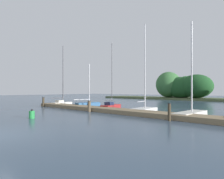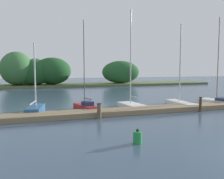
{
  "view_description": "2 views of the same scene",
  "coord_description": "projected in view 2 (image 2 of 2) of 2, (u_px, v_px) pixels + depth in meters",
  "views": [
    {
      "loc": [
        9.6,
        -2.5,
        1.97
      ],
      "look_at": [
        -3.89,
        12.27,
        2.09
      ],
      "focal_mm": 30.93,
      "sensor_mm": 36.0,
      "label": 1
    },
    {
      "loc": [
        -8.19,
        -5.43,
        3.3
      ],
      "look_at": [
        -2.52,
        11.23,
        1.74
      ],
      "focal_mm": 37.56,
      "sensor_mm": 36.0,
      "label": 2
    }
  ],
  "objects": [
    {
      "name": "dock_pier",
      "position": [
        146.0,
        110.0,
        17.92
      ],
      "size": [
        27.62,
        1.8,
        0.35
      ],
      "color": "#847051",
      "rests_on": "ground"
    },
    {
      "name": "sailboat_3",
      "position": [
        131.0,
        103.0,
        20.01
      ],
      "size": [
        1.61,
        3.26,
        8.21
      ],
      "rotation": [
        0.0,
        0.0,
        1.65
      ],
      "color": "white",
      "rests_on": "ground"
    },
    {
      "name": "sailboat_5",
      "position": [
        218.0,
        101.0,
        21.78
      ],
      "size": [
        1.87,
        4.37,
        8.02
      ],
      "rotation": [
        0.0,
        0.0,
        1.71
      ],
      "color": "silver",
      "rests_on": "ground"
    },
    {
      "name": "mooring_piling_1",
      "position": [
        99.0,
        111.0,
        15.48
      ],
      "size": [
        0.32,
        0.32,
        1.03
      ],
      "color": "brown",
      "rests_on": "ground"
    },
    {
      "name": "mooring_piling_2",
      "position": [
        200.0,
        104.0,
        17.92
      ],
      "size": [
        0.23,
        0.23,
        1.15
      ],
      "color": "#3D3323",
      "rests_on": "ground"
    },
    {
      "name": "sailboat_2",
      "position": [
        85.0,
        106.0,
        18.51
      ],
      "size": [
        1.55,
        3.12,
        7.08
      ],
      "rotation": [
        0.0,
        0.0,
        1.8
      ],
      "color": "maroon",
      "rests_on": "ground"
    },
    {
      "name": "sailboat_4",
      "position": [
        180.0,
        102.0,
        20.91
      ],
      "size": [
        1.3,
        4.17,
        7.24
      ],
      "rotation": [
        0.0,
        0.0,
        1.52
      ],
      "color": "silver",
      "rests_on": "ground"
    },
    {
      "name": "sailboat_1",
      "position": [
        36.0,
        109.0,
        17.36
      ],
      "size": [
        1.52,
        3.45,
        5.2
      ],
      "rotation": [
        0.0,
        0.0,
        1.38
      ],
      "color": "#285684",
      "rests_on": "ground"
    },
    {
      "name": "far_shore",
      "position": [
        56.0,
        74.0,
        43.78
      ],
      "size": [
        55.57,
        8.0,
        6.31
      ],
      "color": "#56663D",
      "rests_on": "ground"
    },
    {
      "name": "channel_buoy_0",
      "position": [
        138.0,
        137.0,
        10.34
      ],
      "size": [
        0.39,
        0.39,
        0.67
      ],
      "color": "#23843D",
      "rests_on": "ground"
    }
  ]
}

